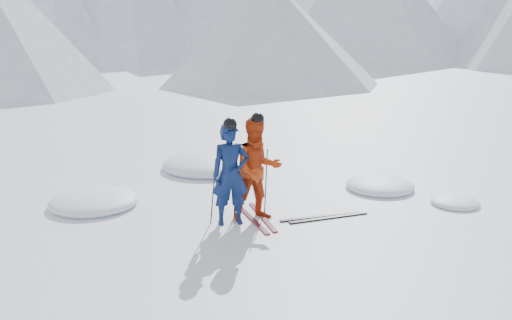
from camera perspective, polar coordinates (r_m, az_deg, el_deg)
ground at (r=11.57m, az=7.13°, el=-4.89°), size 160.00×160.00×0.00m
skier_blue at (r=10.28m, az=-2.69°, el=-1.53°), size 0.83×0.69×1.96m
skier_red at (r=10.48m, az=0.15°, el=-1.03°), size 1.14×0.99×2.02m
pole_blue_left at (r=10.36m, az=-4.53°, el=-3.32°), size 0.13×0.09×1.30m
pole_blue_right at (r=10.70m, az=-2.18°, el=-2.71°), size 0.13×0.08×1.30m
pole_red_left at (r=10.63m, az=-1.94°, el=-2.71°), size 0.13×0.10×1.34m
pole_red_right at (r=10.86m, az=1.05°, el=-2.34°), size 0.13×0.09×1.34m
ski_worn_left at (r=10.73m, az=-0.39°, el=-6.25°), size 0.46×1.68×0.03m
ski_worn_right at (r=10.85m, az=0.68°, el=-6.01°), size 0.57×1.66×0.03m
ski_loose_a at (r=10.94m, az=6.77°, el=-5.93°), size 1.67×0.52×0.03m
ski_loose_b at (r=10.89m, az=7.68°, el=-6.06°), size 1.68×0.46×0.03m
snow_lumps at (r=13.42m, az=-4.02°, el=-2.10°), size 7.97×7.24×0.55m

